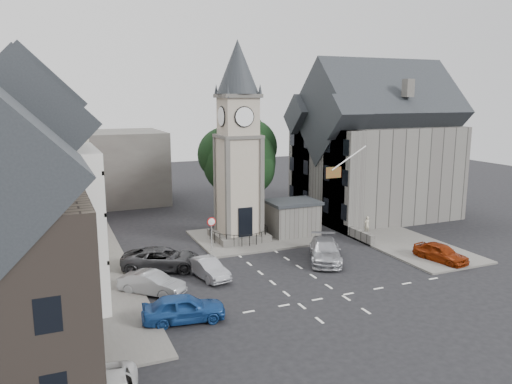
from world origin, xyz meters
name	(u,v)px	position (x,y,z in m)	size (l,w,h in m)	color
ground	(280,270)	(0.00, 0.00, 0.00)	(120.00, 120.00, 0.00)	black
pavement_west	(84,266)	(-12.50, 6.00, 0.07)	(6.00, 30.00, 0.14)	#595651
pavement_east	(359,225)	(12.00, 8.00, 0.07)	(6.00, 26.00, 0.14)	#595651
central_island	(255,237)	(1.50, 8.00, 0.08)	(10.00, 8.00, 0.16)	#595651
road_markings	(320,299)	(0.00, -5.50, 0.01)	(20.00, 8.00, 0.01)	silver
clock_tower	(238,143)	(0.00, 7.99, 8.12)	(4.86, 4.86, 16.25)	#4C4944
stone_shelter	(293,218)	(4.80, 7.50, 1.55)	(4.30, 3.30, 3.08)	#595652
town_tree	(239,150)	(2.00, 13.00, 6.97)	(7.20, 7.20, 10.80)	black
warning_sign_post	(211,228)	(-3.20, 5.43, 2.03)	(0.70, 0.19, 2.85)	black
terrace_pink	(32,160)	(-15.50, 16.00, 6.58)	(8.10, 7.60, 12.80)	#E0A49A
terrace_cream	(30,174)	(-15.50, 8.00, 6.58)	(8.10, 7.60, 12.80)	beige
terrace_tudor	(28,201)	(-15.50, 0.00, 6.19)	(8.10, 7.60, 12.00)	silver
backdrop_west	(71,169)	(-12.00, 28.00, 4.00)	(20.00, 10.00, 8.00)	#4C4944
east_building	(374,154)	(15.59, 11.00, 6.26)	(14.40, 11.40, 12.60)	#595652
east_boundary_wall	(322,219)	(9.20, 10.00, 0.45)	(0.40, 16.00, 0.90)	#595652
flagpole	(349,158)	(8.00, 4.00, 7.00)	(3.68, 0.10, 2.74)	white
car_west_blue	(184,308)	(-8.24, -5.24, 0.76)	(1.78, 4.44, 1.51)	navy
car_west_silver	(152,283)	(-9.05, -0.80, 0.68)	(1.45, 4.15, 1.37)	gray
car_west_grey	(162,259)	(-7.50, 3.26, 0.77)	(2.57, 5.57, 1.55)	#2D2D30
car_island_silver	(208,268)	(-5.08, 0.50, 0.65)	(1.37, 3.94, 1.30)	#95979E
car_island_east	(325,251)	(3.89, 0.50, 0.78)	(2.17, 5.35, 1.55)	#9EA0A6
car_east_red	(441,253)	(11.50, -3.00, 0.69)	(1.63, 4.06, 1.38)	maroon
pedestrian	(367,225)	(11.13, 5.56, 0.76)	(0.56, 0.36, 1.52)	#B7B197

